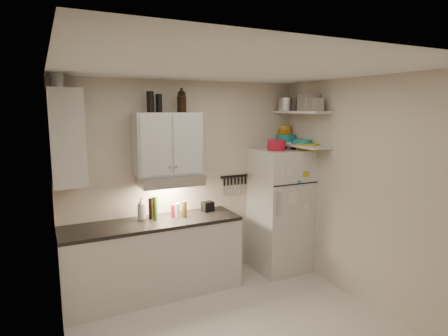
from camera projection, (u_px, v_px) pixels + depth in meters
name	position (u px, v px, depth m)	size (l,w,h in m)	color
floor	(241.00, 335.00, 3.76)	(3.20, 3.00, 0.02)	beige
ceiling	(243.00, 67.00, 3.35)	(3.20, 3.00, 0.02)	white
back_wall	(186.00, 182.00, 4.90)	(3.20, 0.02, 2.60)	beige
left_wall	(58.00, 234.00, 2.85)	(0.02, 3.00, 2.60)	beige
right_wall	(366.00, 192.00, 4.26)	(0.02, 3.00, 2.60)	beige
base_cabinet	(154.00, 260.00, 4.52)	(2.10, 0.60, 0.88)	silver
countertop	(153.00, 223.00, 4.44)	(2.10, 0.62, 0.04)	black
upper_cabinet	(167.00, 144.00, 4.53)	(0.80, 0.33, 0.75)	silver
side_cabinet	(66.00, 137.00, 3.89)	(0.33, 0.55, 1.00)	silver
range_hood	(170.00, 180.00, 4.54)	(0.76, 0.46, 0.12)	silver
fridge	(280.00, 210.00, 5.20)	(0.70, 0.68, 1.70)	silver
shelf_hi	(301.00, 112.00, 4.96)	(0.30, 0.95, 0.03)	silver
shelf_lo	(300.00, 145.00, 5.03)	(0.30, 0.95, 0.03)	silver
knife_strip	(234.00, 176.00, 5.18)	(0.42, 0.02, 0.03)	black
dutch_oven	(277.00, 145.00, 4.93)	(0.24, 0.24, 0.14)	#AE1428
book_stack	(309.00, 147.00, 4.95)	(0.21, 0.27, 0.09)	gold
spice_jar	(289.00, 146.00, 5.10)	(0.06, 0.06, 0.09)	silver
stock_pot	(287.00, 104.00, 5.23)	(0.25, 0.25, 0.18)	silver
tin_a	(308.00, 102.00, 4.85)	(0.22, 0.20, 0.22)	#AAAAAD
tin_b	(315.00, 104.00, 4.68)	(0.16, 0.16, 0.16)	#AAAAAD
bowl_teal	(286.00, 138.00, 5.35)	(0.27, 0.27, 0.11)	teal
bowl_orange	(285.00, 132.00, 5.42)	(0.21, 0.21, 0.06)	#BD6C11
bowl_yellow	(285.00, 128.00, 5.41)	(0.17, 0.17, 0.05)	gold
plates	(303.00, 142.00, 5.03)	(0.24, 0.24, 0.06)	teal
growler_a	(182.00, 103.00, 4.47)	(0.10, 0.10, 0.23)	black
growler_b	(182.00, 101.00, 4.53)	(0.11, 0.11, 0.27)	black
thermos_a	(159.00, 103.00, 4.46)	(0.08, 0.08, 0.22)	black
thermos_b	(150.00, 102.00, 4.34)	(0.08, 0.08, 0.24)	black
side_jar	(57.00, 79.00, 3.77)	(0.13, 0.13, 0.18)	silver
soap_bottle	(141.00, 207.00, 4.48)	(0.12, 0.12, 0.31)	silver
pepper_mill	(184.00, 209.00, 4.61)	(0.06, 0.06, 0.20)	brown
oil_bottle	(155.00, 208.00, 4.47)	(0.06, 0.06, 0.29)	#396519
vinegar_bottle	(151.00, 208.00, 4.53)	(0.05, 0.05, 0.26)	black
clear_bottle	(177.00, 210.00, 4.59)	(0.06, 0.06, 0.18)	silver
red_jar	(174.00, 211.00, 4.63)	(0.08, 0.08, 0.15)	#AE1428
caddy	(208.00, 207.00, 4.87)	(0.15, 0.11, 0.13)	black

